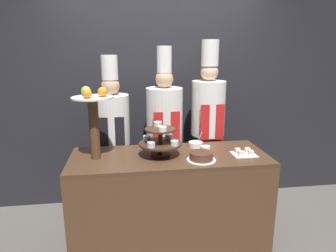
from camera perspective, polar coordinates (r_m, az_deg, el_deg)
name	(u,v)px	position (r m, az deg, el deg)	size (l,w,h in m)	color
wall_back	(158,87)	(3.57, -1.98, 7.39)	(10.00, 0.06, 2.80)	#232328
buffet_counter	(169,199)	(2.93, 0.28, -13.81)	(1.80, 0.70, 0.89)	brown
tiered_stand	(160,140)	(2.69, -1.49, -2.66)	(0.39, 0.39, 0.30)	#3D2819
fruit_pedestal	(93,114)	(2.64, -14.04, 2.30)	(0.35, 0.35, 0.63)	brown
cake_round	(201,157)	(2.63, 6.36, -5.82)	(0.25, 0.25, 0.07)	white
cup_white	(205,149)	(2.86, 7.13, -4.32)	(0.09, 0.09, 0.05)	white
cake_square_tray	(244,153)	(2.84, 14.28, -4.97)	(0.21, 0.19, 0.05)	white
serving_bowl_far	(196,144)	(2.99, 5.29, -3.49)	(0.14, 0.14, 0.15)	white
chef_left	(113,133)	(3.27, -10.51, -1.37)	(0.37, 0.37, 1.78)	black
chef_center_left	(164,129)	(3.28, -0.68, -0.55)	(0.39, 0.39, 1.87)	black
chef_center_right	(208,122)	(3.36, 7.59, 0.84)	(0.37, 0.37, 1.93)	#38332D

